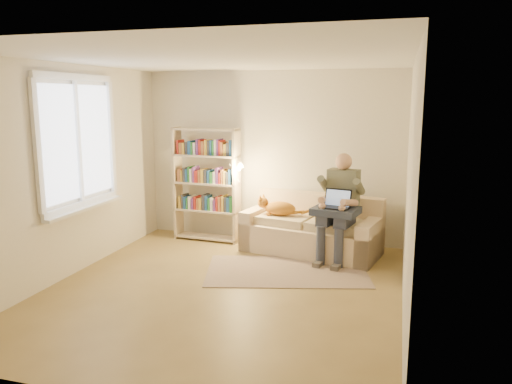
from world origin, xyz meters
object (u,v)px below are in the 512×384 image
(person, at_px, (340,202))
(bookshelf, at_px, (207,179))
(laptop, at_px, (337,203))
(cat, at_px, (279,208))
(sofa, at_px, (312,232))

(person, distance_m, bookshelf, 2.13)
(bookshelf, bearing_deg, laptop, -10.81)
(cat, relative_size, laptop, 1.71)
(cat, bearing_deg, bookshelf, -176.68)
(sofa, xyz_separation_m, person, (0.41, -0.24, 0.51))
(laptop, height_order, bookshelf, bookshelf)
(bookshelf, bearing_deg, sofa, -1.68)
(laptop, distance_m, bookshelf, 2.14)
(sofa, relative_size, bookshelf, 1.17)
(cat, xyz_separation_m, bookshelf, (-1.19, 0.18, 0.34))
(person, bearing_deg, cat, 178.35)
(person, distance_m, cat, 0.93)
(laptop, bearing_deg, person, 96.24)
(laptop, xyz_separation_m, bookshelf, (-2.07, 0.54, 0.15))
(sofa, distance_m, cat, 0.58)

